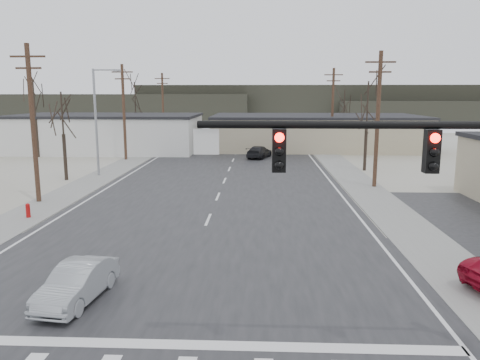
# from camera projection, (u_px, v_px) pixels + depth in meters

# --- Properties ---
(ground) EXTENTS (140.00, 140.00, 0.00)m
(ground) POSITION_uv_depth(u_px,v_px,m) (185.00, 275.00, 18.12)
(ground) COLOR silver
(ground) RESTS_ON ground
(main_road) EXTENTS (18.00, 110.00, 0.05)m
(main_road) POSITION_uv_depth(u_px,v_px,m) (219.00, 194.00, 32.86)
(main_road) COLOR #232426
(main_road) RESTS_ON ground
(cross_road) EXTENTS (90.00, 10.00, 0.04)m
(cross_road) POSITION_uv_depth(u_px,v_px,m) (185.00, 274.00, 18.12)
(cross_road) COLOR #232426
(cross_road) RESTS_ON ground
(sidewalk_left) EXTENTS (3.00, 90.00, 0.06)m
(sidewalk_left) POSITION_uv_depth(u_px,v_px,m) (95.00, 180.00, 38.22)
(sidewalk_left) COLOR gray
(sidewalk_left) RESTS_ON ground
(sidewalk_right) EXTENTS (3.00, 90.00, 0.06)m
(sidewalk_right) POSITION_uv_depth(u_px,v_px,m) (357.00, 182.00, 37.32)
(sidewalk_right) COLOR gray
(sidewalk_right) RESTS_ON ground
(traffic_signal_mast) EXTENTS (8.95, 0.43, 7.20)m
(traffic_signal_mast) POSITION_uv_depth(u_px,v_px,m) (476.00, 191.00, 10.85)
(traffic_signal_mast) COLOR black
(traffic_signal_mast) RESTS_ON ground
(fire_hydrant) EXTENTS (0.24, 0.24, 0.87)m
(fire_hydrant) POSITION_uv_depth(u_px,v_px,m) (28.00, 210.00, 26.34)
(fire_hydrant) COLOR #A50C0C
(fire_hydrant) RESTS_ON ground
(building_left_far) EXTENTS (22.30, 12.30, 4.50)m
(building_left_far) POSITION_uv_depth(u_px,v_px,m) (108.00, 133.00, 57.71)
(building_left_far) COLOR silver
(building_left_far) RESTS_ON ground
(building_right_far) EXTENTS (26.30, 14.30, 4.30)m
(building_right_far) POSITION_uv_depth(u_px,v_px,m) (315.00, 132.00, 60.55)
(building_right_far) COLOR tan
(building_right_far) RESTS_ON ground
(upole_left_b) EXTENTS (2.20, 0.30, 10.00)m
(upole_left_b) POSITION_uv_depth(u_px,v_px,m) (33.00, 121.00, 29.47)
(upole_left_b) COLOR #4F3324
(upole_left_b) RESTS_ON ground
(upole_left_c) EXTENTS (2.20, 0.30, 10.00)m
(upole_left_c) POSITION_uv_depth(u_px,v_px,m) (124.00, 111.00, 49.12)
(upole_left_c) COLOR #4F3324
(upole_left_c) RESTS_ON ground
(upole_left_d) EXTENTS (2.20, 0.30, 10.00)m
(upole_left_d) POSITION_uv_depth(u_px,v_px,m) (163.00, 106.00, 68.78)
(upole_left_d) COLOR #4F3324
(upole_left_d) RESTS_ON ground
(upole_right_a) EXTENTS (2.20, 0.30, 10.00)m
(upole_right_a) POSITION_uv_depth(u_px,v_px,m) (378.00, 118.00, 34.38)
(upole_right_a) COLOR #4F3324
(upole_right_a) RESTS_ON ground
(upole_right_b) EXTENTS (2.20, 0.30, 10.00)m
(upole_right_b) POSITION_uv_depth(u_px,v_px,m) (332.00, 109.00, 56.00)
(upole_right_b) COLOR #4F3324
(upole_right_b) RESTS_ON ground
(streetlight_main) EXTENTS (2.40, 0.25, 9.00)m
(streetlight_main) POSITION_uv_depth(u_px,v_px,m) (98.00, 116.00, 39.29)
(streetlight_main) COLOR gray
(streetlight_main) RESTS_ON ground
(tree_left_near) EXTENTS (3.30, 3.30, 7.35)m
(tree_left_near) POSITION_uv_depth(u_px,v_px,m) (62.00, 116.00, 37.39)
(tree_left_near) COLOR #33251F
(tree_left_near) RESTS_ON ground
(tree_right_mid) EXTENTS (3.74, 3.74, 8.33)m
(tree_right_mid) POSITION_uv_depth(u_px,v_px,m) (367.00, 105.00, 42.08)
(tree_right_mid) COLOR #33251F
(tree_right_mid) RESTS_ON ground
(tree_left_far) EXTENTS (3.96, 3.96, 8.82)m
(tree_left_far) POSITION_uv_depth(u_px,v_px,m) (135.00, 99.00, 62.80)
(tree_left_far) COLOR #33251F
(tree_left_far) RESTS_ON ground
(tree_right_far) EXTENTS (3.52, 3.52, 7.84)m
(tree_right_far) POSITION_uv_depth(u_px,v_px,m) (344.00, 104.00, 67.58)
(tree_right_far) COLOR #33251F
(tree_right_far) RESTS_ON ground
(tree_left_mid) EXTENTS (3.96, 3.96, 8.82)m
(tree_left_mid) POSITION_uv_depth(u_px,v_px,m) (34.00, 100.00, 51.34)
(tree_left_mid) COLOR #33251F
(tree_left_mid) RESTS_ON ground
(hill_left) EXTENTS (70.00, 18.00, 7.00)m
(hill_left) POSITION_uv_depth(u_px,v_px,m) (99.00, 109.00, 109.40)
(hill_left) COLOR #333026
(hill_left) RESTS_ON ground
(hill_center) EXTENTS (80.00, 18.00, 9.00)m
(hill_center) POSITION_uv_depth(u_px,v_px,m) (312.00, 105.00, 111.02)
(hill_center) COLOR #333026
(hill_center) RESTS_ON ground
(hill_right) EXTENTS (60.00, 18.00, 5.50)m
(hill_right) POSITION_uv_depth(u_px,v_px,m) (472.00, 114.00, 103.95)
(hill_right) COLOR #333026
(hill_right) RESTS_ON ground
(sedan_crossing) EXTENTS (1.81, 3.99, 1.27)m
(sedan_crossing) POSITION_uv_depth(u_px,v_px,m) (77.00, 283.00, 15.64)
(sedan_crossing) COLOR #91969B
(sedan_crossing) RESTS_ON main_road
(car_far_a) EXTENTS (3.12, 4.88, 1.32)m
(car_far_a) POSITION_uv_depth(u_px,v_px,m) (259.00, 152.00, 51.21)
(car_far_a) COLOR black
(car_far_a) RESTS_ON main_road
(car_far_b) EXTENTS (3.33, 4.95, 1.56)m
(car_far_b) POSITION_uv_depth(u_px,v_px,m) (190.00, 137.00, 68.64)
(car_far_b) COLOR black
(car_far_b) RESTS_ON main_road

